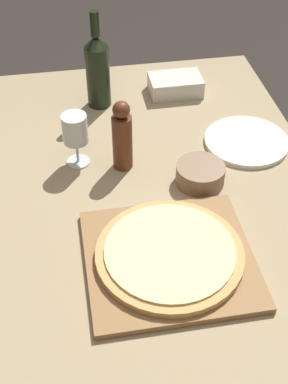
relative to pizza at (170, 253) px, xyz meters
name	(u,v)px	position (x,y,z in m)	size (l,w,h in m)	color
ground_plane	(153,381)	(-0.01, 0.11, -0.80)	(12.00, 12.00, 0.00)	#2D2823
dining_table	(156,250)	(-0.01, 0.11, -0.11)	(1.00, 1.68, 0.77)	#9E8966
cutting_board	(169,259)	(0.00, 0.00, -0.02)	(0.39, 0.37, 0.02)	olive
pizza	(170,253)	(0.00, 0.00, 0.00)	(0.35, 0.35, 0.02)	tan
wine_bottle	(98,70)	(-0.09, 0.71, 0.10)	(0.08, 0.08, 0.32)	black
pepper_mill	(122,137)	(-0.06, 0.38, 0.07)	(0.06, 0.06, 0.21)	#5B2D19
wine_glass	(75,131)	(-0.18, 0.41, 0.08)	(0.07, 0.07, 0.16)	silver
small_bowl	(200,174)	(0.14, 0.27, 0.00)	(0.13, 0.13, 0.06)	#84664C
dinner_plate	(246,141)	(0.33, 0.42, -0.02)	(0.25, 0.25, 0.01)	silver
food_container	(175,85)	(0.17, 0.74, 0.00)	(0.18, 0.11, 0.06)	beige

